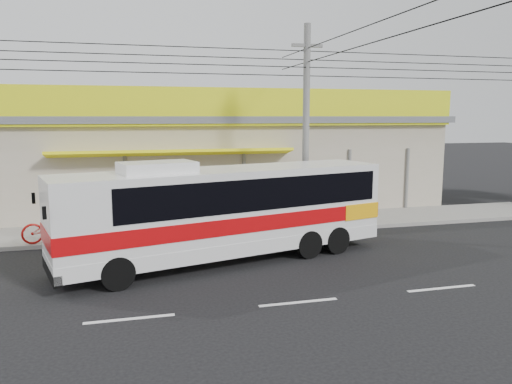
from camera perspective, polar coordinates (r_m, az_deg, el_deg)
ground at (r=14.75m, az=1.59°, el=-9.12°), size 120.00×120.00×0.00m
sidewalk at (r=20.37m, az=-3.13°, el=-3.91°), size 30.00×3.20×0.15m
lane_markings at (r=12.51m, az=4.86°, el=-12.48°), size 50.00×0.12×0.01m
storefront_building at (r=25.43m, az=-5.68°, el=3.64°), size 22.60×9.20×5.70m
coach_bus at (r=15.52m, az=-2.86°, el=-1.67°), size 10.68×4.80×3.22m
motorbike_red at (r=18.81m, az=-22.07°, el=-3.62°), size 2.26×1.26×1.12m
utility_pole at (r=18.96m, az=5.84°, el=14.55°), size 34.00×14.00×7.84m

